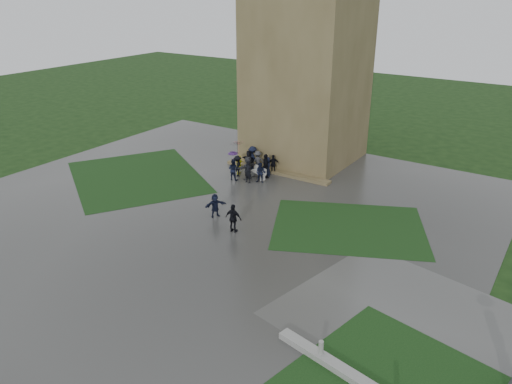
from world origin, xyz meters
The scene contains 10 objects.
ground centered at (0.00, 0.00, 0.00)m, with size 120.00×120.00×0.00m, color black.
plaza centered at (0.00, 2.00, 0.01)m, with size 34.00×34.00×0.02m, color #353432.
lawn_inset_left centered at (-8.50, 4.00, 0.03)m, with size 11.00×9.00×0.01m, color black.
lawn_inset_right centered at (8.50, 5.00, 0.03)m, with size 9.00×7.00×0.01m, color black.
tower centered at (0.00, 15.00, 9.00)m, with size 8.00×8.00×18.00m, color brown.
tower_plinth centered at (0.00, 10.60, 0.13)m, with size 9.00×0.80×0.22m, color brown.
bench centered at (-0.60, 8.93, 0.48)m, with size 1.60×1.00×0.89m.
visitor_cluster centered at (-1.52, 9.07, 1.09)m, with size 3.48×3.64×2.69m.
pedestrian_mid centered at (0.79, 1.77, 0.78)m, with size 1.41×0.51×1.52m, color black.
pedestrian_near centered at (3.01, 0.69, 0.91)m, with size 1.04×0.59×1.77m, color black.
Camera 1 is at (18.72, -20.69, 13.74)m, focal length 35.00 mm.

